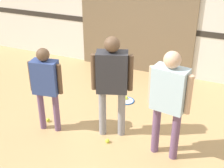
{
  "coord_description": "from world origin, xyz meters",
  "views": [
    {
      "loc": [
        1.62,
        -3.83,
        3.0
      ],
      "look_at": [
        0.01,
        -0.06,
        0.89
      ],
      "focal_mm": 50.0,
      "sensor_mm": 36.0,
      "label": 1
    }
  ],
  "objects_px": {
    "person_student_right": "(169,95)",
    "tennis_ball_by_spare_racket": "(126,98)",
    "person_student_left": "(46,81)",
    "tennis_ball_stray_left": "(48,120)",
    "tennis_ball_near_instructor": "(107,141)",
    "racket_spare_on_floor": "(126,100)",
    "person_instructor": "(112,77)"
  },
  "relations": [
    {
      "from": "person_student_right",
      "to": "racket_spare_on_floor",
      "type": "relative_size",
      "value": 3.33
    },
    {
      "from": "racket_spare_on_floor",
      "to": "tennis_ball_near_instructor",
      "type": "bearing_deg",
      "value": 145.51
    },
    {
      "from": "person_instructor",
      "to": "tennis_ball_near_instructor",
      "type": "xyz_separation_m",
      "value": [
        0.03,
        -0.25,
        -0.97
      ]
    },
    {
      "from": "person_student_right",
      "to": "tennis_ball_near_instructor",
      "type": "bearing_deg",
      "value": 14.46
    },
    {
      "from": "tennis_ball_stray_left",
      "to": "tennis_ball_by_spare_racket",
      "type": "bearing_deg",
      "value": 51.98
    },
    {
      "from": "person_student_left",
      "to": "person_student_right",
      "type": "height_order",
      "value": "person_student_right"
    },
    {
      "from": "racket_spare_on_floor",
      "to": "tennis_ball_near_instructor",
      "type": "distance_m",
      "value": 1.33
    },
    {
      "from": "person_instructor",
      "to": "tennis_ball_stray_left",
      "type": "distance_m",
      "value": 1.5
    },
    {
      "from": "person_student_right",
      "to": "tennis_ball_stray_left",
      "type": "height_order",
      "value": "person_student_right"
    },
    {
      "from": "person_instructor",
      "to": "tennis_ball_stray_left",
      "type": "height_order",
      "value": "person_instructor"
    },
    {
      "from": "tennis_ball_near_instructor",
      "to": "tennis_ball_stray_left",
      "type": "distance_m",
      "value": 1.17
    },
    {
      "from": "person_instructor",
      "to": "tennis_ball_near_instructor",
      "type": "height_order",
      "value": "person_instructor"
    },
    {
      "from": "person_student_left",
      "to": "tennis_ball_by_spare_racket",
      "type": "xyz_separation_m",
      "value": [
        0.8,
        1.38,
        -0.84
      ]
    },
    {
      "from": "tennis_ball_by_spare_racket",
      "to": "racket_spare_on_floor",
      "type": "bearing_deg",
      "value": -66.2
    },
    {
      "from": "tennis_ball_near_instructor",
      "to": "tennis_ball_stray_left",
      "type": "xyz_separation_m",
      "value": [
        -1.16,
        0.12,
        0.0
      ]
    },
    {
      "from": "tennis_ball_stray_left",
      "to": "tennis_ball_near_instructor",
      "type": "bearing_deg",
      "value": -6.12
    },
    {
      "from": "person_instructor",
      "to": "tennis_ball_stray_left",
      "type": "xyz_separation_m",
      "value": [
        -1.13,
        -0.12,
        -0.97
      ]
    },
    {
      "from": "person_student_left",
      "to": "tennis_ball_stray_left",
      "type": "relative_size",
      "value": 21.3
    },
    {
      "from": "person_student_right",
      "to": "tennis_ball_by_spare_racket",
      "type": "height_order",
      "value": "person_student_right"
    },
    {
      "from": "tennis_ball_near_instructor",
      "to": "person_student_right",
      "type": "bearing_deg",
      "value": 5.52
    },
    {
      "from": "person_instructor",
      "to": "person_student_left",
      "type": "height_order",
      "value": "person_instructor"
    },
    {
      "from": "person_student_left",
      "to": "person_student_right",
      "type": "relative_size",
      "value": 0.88
    },
    {
      "from": "tennis_ball_by_spare_racket",
      "to": "tennis_ball_stray_left",
      "type": "relative_size",
      "value": 1.0
    },
    {
      "from": "person_student_left",
      "to": "tennis_ball_stray_left",
      "type": "xyz_separation_m",
      "value": [
        -0.16,
        0.15,
        -0.84
      ]
    },
    {
      "from": "person_student_right",
      "to": "tennis_ball_by_spare_racket",
      "type": "distance_m",
      "value": 1.91
    },
    {
      "from": "tennis_ball_near_instructor",
      "to": "tennis_ball_by_spare_racket",
      "type": "relative_size",
      "value": 1.0
    },
    {
      "from": "person_student_left",
      "to": "person_student_right",
      "type": "bearing_deg",
      "value": -5.97
    },
    {
      "from": "person_student_right",
      "to": "tennis_ball_stray_left",
      "type": "bearing_deg",
      "value": 7.76
    },
    {
      "from": "tennis_ball_stray_left",
      "to": "person_student_right",
      "type": "bearing_deg",
      "value": -1.18
    },
    {
      "from": "person_student_right",
      "to": "tennis_ball_near_instructor",
      "type": "height_order",
      "value": "person_student_right"
    },
    {
      "from": "person_student_left",
      "to": "person_student_right",
      "type": "distance_m",
      "value": 1.87
    },
    {
      "from": "racket_spare_on_floor",
      "to": "tennis_ball_stray_left",
      "type": "height_order",
      "value": "tennis_ball_stray_left"
    }
  ]
}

